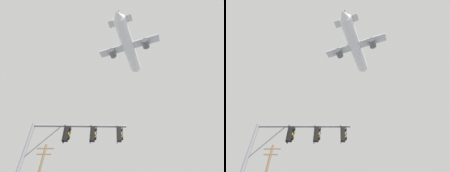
{
  "view_description": "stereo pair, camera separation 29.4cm",
  "coord_description": "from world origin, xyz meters",
  "views": [
    {
      "loc": [
        -0.3,
        -3.25,
        1.41
      ],
      "look_at": [
        -0.16,
        14.03,
        15.61
      ],
      "focal_mm": 25.24,
      "sensor_mm": 36.0,
      "label": 1
    },
    {
      "loc": [
        -0.0,
        -3.25,
        1.41
      ],
      "look_at": [
        -0.16,
        14.03,
        15.61
      ],
      "focal_mm": 25.24,
      "sensor_mm": 36.0,
      "label": 2
    }
  ],
  "objects": [
    {
      "name": "signal_pole_near",
      "position": [
        -2.87,
        6.2,
        4.64
      ],
      "size": [
        6.06,
        0.49,
        5.98
      ],
      "color": "slate",
      "rests_on": "ground"
    },
    {
      "name": "airplane",
      "position": [
        4.96,
        25.84,
        40.59
      ],
      "size": [
        17.69,
        22.9,
        6.4
      ],
      "color": "white"
    }
  ]
}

